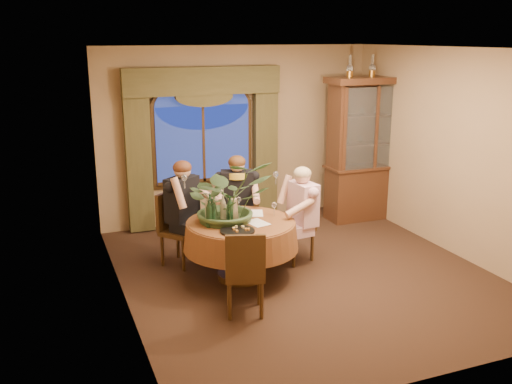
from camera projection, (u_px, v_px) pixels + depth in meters
name	position (u px, v px, depth m)	size (l,w,h in m)	color
floor	(304.00, 273.00, 7.31)	(5.00, 5.00, 0.00)	black
wall_back	(238.00, 135.00, 9.18)	(4.50, 4.50, 0.00)	#977B56
wall_right	(456.00, 153.00, 7.72)	(5.00, 5.00, 0.00)	#977B56
ceiling	(310.00, 48.00, 6.56)	(5.00, 5.00, 0.00)	white
window	(203.00, 144.00, 8.93)	(1.62, 0.10, 1.32)	navy
arched_transom	(202.00, 94.00, 8.72)	(1.60, 0.06, 0.44)	navy
drapery_left	(139.00, 157.00, 8.56)	(0.38, 0.14, 2.32)	#44401F
drapery_right	(265.00, 147.00, 9.28)	(0.38, 0.14, 2.32)	#44401F
swag_valance	(203.00, 81.00, 8.60)	(2.45, 0.16, 0.42)	#44401F
dining_table	(241.00, 250.00, 7.06)	(1.42, 1.42, 0.75)	maroon
china_cabinet	(368.00, 149.00, 9.26)	(1.43, 0.56, 2.31)	#3A2013
oil_lamp_left	(350.00, 66.00, 8.77)	(0.11, 0.11, 0.34)	#A5722D
oil_lamp_center	(372.00, 66.00, 8.91)	(0.11, 0.11, 0.34)	#A5722D
oil_lamp_right	(394.00, 65.00, 9.05)	(0.11, 0.11, 0.34)	#A5722D
chair_right	(295.00, 226.00, 7.60)	(0.42, 0.42, 0.96)	black
chair_back_right	(244.00, 217.00, 8.01)	(0.42, 0.42, 0.96)	black
chair_back	(180.00, 230.00, 7.47)	(0.42, 0.42, 0.96)	black
chair_front_left	(245.00, 272.00, 6.15)	(0.42, 0.42, 0.96)	black
person_pink	(303.00, 217.00, 7.40)	(0.48, 0.44, 1.34)	#CB9EA7
person_back	(183.00, 213.00, 7.44)	(0.50, 0.46, 1.41)	black
person_scarf	(237.00, 204.00, 7.86)	(0.50, 0.46, 1.39)	black
stoneware_vase	(233.00, 209.00, 6.99)	(0.15, 0.15, 0.27)	#9D8664
centerpiece_plant	(228.00, 168.00, 6.84)	(1.04, 1.16, 0.90)	#37532E
olive_bowl	(245.00, 221.00, 6.90)	(0.15, 0.15, 0.05)	#515A2F
cheese_platter	(237.00, 231.00, 6.58)	(0.40, 0.40, 0.02)	black
wine_bottle_0	(230.00, 210.00, 6.85)	(0.07, 0.07, 0.33)	black
wine_bottle_1	(210.00, 206.00, 7.00)	(0.07, 0.07, 0.33)	black
wine_bottle_2	(209.00, 214.00, 6.71)	(0.07, 0.07, 0.33)	black
wine_bottle_3	(223.00, 209.00, 6.90)	(0.07, 0.07, 0.33)	tan
wine_bottle_4	(208.00, 209.00, 6.88)	(0.07, 0.07, 0.33)	tan
wine_bottle_5	(212.00, 212.00, 6.77)	(0.07, 0.07, 0.33)	black
tasting_paper_0	(257.00, 223.00, 6.89)	(0.21, 0.30, 0.00)	white
tasting_paper_1	(255.00, 213.00, 7.26)	(0.21, 0.30, 0.00)	white
wine_glass_person_pink	(274.00, 209.00, 7.16)	(0.07, 0.07, 0.18)	silver
wine_glass_person_back	(210.00, 208.00, 7.18)	(0.07, 0.07, 0.18)	silver
wine_glass_person_scarf	(239.00, 203.00, 7.39)	(0.07, 0.07, 0.18)	silver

